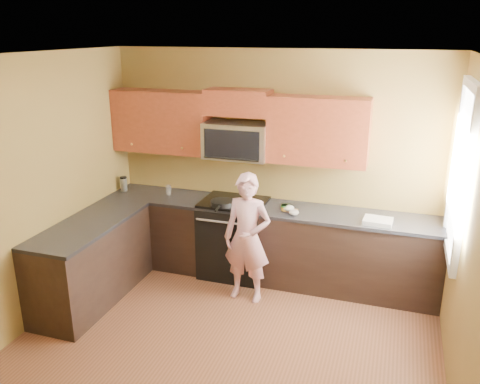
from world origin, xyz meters
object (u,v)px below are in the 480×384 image
at_px(microwave, 237,158).
at_px(woman, 247,238).
at_px(frying_pan, 222,205).
at_px(travel_mug, 124,191).
at_px(stove, 234,237).
at_px(butter_tub, 286,210).

xyz_separation_m(microwave, woman, (0.33, -0.65, -0.72)).
distance_m(frying_pan, travel_mug, 1.44).
bearing_deg(microwave, woman, -62.88).
distance_m(stove, travel_mug, 1.56).
distance_m(butter_tub, travel_mug, 2.14).
bearing_deg(woman, stove, 125.68).
bearing_deg(stove, frying_pan, -111.95).
height_order(stove, frying_pan, frying_pan).
relative_size(microwave, travel_mug, 4.04).
relative_size(microwave, frying_pan, 1.59).
distance_m(woman, butter_tub, 0.61).
height_order(stove, woman, woman).
distance_m(microwave, travel_mug, 1.59).
relative_size(butter_tub, travel_mug, 0.58).
bearing_deg(stove, microwave, 90.00).
bearing_deg(frying_pan, travel_mug, 166.47).
distance_m(microwave, frying_pan, 0.60).
bearing_deg(stove, woman, -57.62).
height_order(microwave, woman, microwave).
height_order(woman, butter_tub, woman).
bearing_deg(woman, butter_tub, 61.02).
distance_m(stove, microwave, 0.98).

